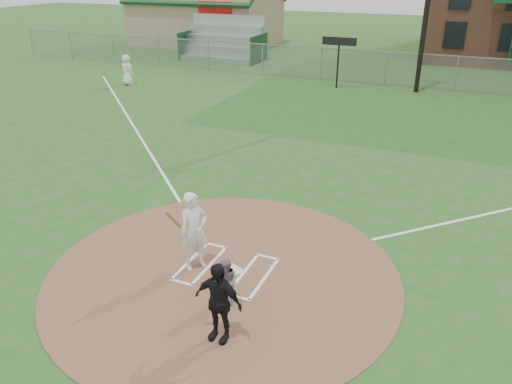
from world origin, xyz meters
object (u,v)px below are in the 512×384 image
at_px(umpire, 218,302).
at_px(batter_at_plate, 194,231).
at_px(home_plate, 231,271).
at_px(catcher, 227,282).
at_px(ondeck_player, 127,70).

relative_size(umpire, batter_at_plate, 0.88).
relative_size(home_plate, umpire, 0.27).
bearing_deg(home_plate, batter_at_plate, -171.51).
xyz_separation_m(catcher, batter_at_plate, (-1.35, 1.01, 0.44)).
relative_size(catcher, ondeck_player, 0.60).
distance_m(home_plate, umpire, 2.48).
relative_size(catcher, umpire, 0.63).
bearing_deg(catcher, umpire, -55.32).
height_order(home_plate, ondeck_player, ondeck_player).
xyz_separation_m(ondeck_player, batter_at_plate, (13.71, -16.11, 0.10)).
xyz_separation_m(umpire, ondeck_player, (-15.39, 18.17, 0.02)).
bearing_deg(batter_at_plate, catcher, -36.84).
bearing_deg(batter_at_plate, home_plate, 8.49).
xyz_separation_m(umpire, batter_at_plate, (-1.68, 2.06, 0.12)).
bearing_deg(ondeck_player, home_plate, 145.81).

